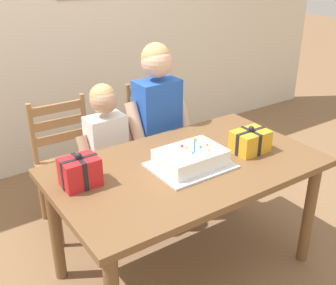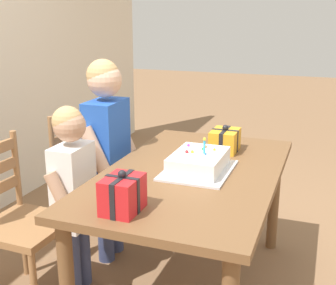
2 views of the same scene
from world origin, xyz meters
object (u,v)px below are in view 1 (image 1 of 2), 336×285
dining_table (187,179)px  chair_right (159,140)px  gift_box_beside_cake (250,141)px  child_older (158,116)px  chair_left (70,165)px  birthday_cake (191,159)px  gift_box_red_large (80,172)px  child_younger (107,147)px

dining_table → chair_right: (0.38, 0.87, -0.18)m
gift_box_beside_cake → child_older: size_ratio=0.17×
chair_left → child_older: child_older is taller
birthday_cake → gift_box_red_large: 0.61m
chair_right → birthday_cake: bearing=-112.7°
birthday_cake → gift_box_red_large: size_ratio=2.25×
dining_table → gift_box_beside_cake: bearing=-10.8°
birthday_cake → gift_box_red_large: (-0.59, 0.16, 0.03)m
gift_box_beside_cake → chair_left: size_ratio=0.23×
child_older → gift_box_beside_cake: bearing=-73.8°
child_older → birthday_cake: bearing=-107.3°
dining_table → gift_box_beside_cake: gift_box_beside_cake is taller
gift_box_beside_cake → birthday_cake: bearing=173.8°
chair_left → chair_right: (0.76, -0.00, 0.00)m
gift_box_beside_cake → child_older: 0.73m
gift_box_beside_cake → chair_left: chair_left is taller
dining_table → chair_right: chair_right is taller
birthday_cake → chair_right: size_ratio=0.48×
dining_table → chair_left: bearing=113.4°
gift_box_beside_cake → chair_right: size_ratio=0.23×
dining_table → gift_box_red_large: (-0.59, 0.13, 0.17)m
birthday_cake → chair_left: 1.03m
chair_left → chair_right: 0.76m
gift_box_red_large → gift_box_beside_cake: size_ratio=0.90×
dining_table → gift_box_red_large: bearing=167.9°
gift_box_red_large → gift_box_beside_cake: 1.02m
child_older → child_younger: size_ratio=1.19×
dining_table → child_older: size_ratio=1.17×
child_older → chair_right: bearing=55.0°
gift_box_red_large → chair_right: gift_box_red_large is taller
child_younger → child_older: bearing=-0.1°
child_older → child_younger: bearing=179.9°
gift_box_beside_cake → child_younger: 0.94m
chair_left → child_younger: size_ratio=0.84×
dining_table → birthday_cake: size_ratio=3.47×
chair_left → gift_box_beside_cake: bearing=-50.4°
birthday_cake → child_older: child_older is taller
child_younger → gift_box_red_large: bearing=-128.1°
chair_right → gift_box_red_large: bearing=-142.4°
chair_left → chair_right: bearing=-0.0°
birthday_cake → child_older: 0.69m
dining_table → chair_right: 0.97m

